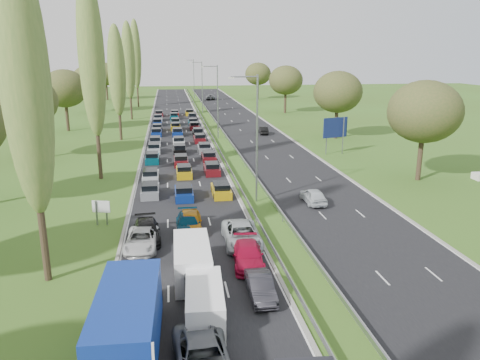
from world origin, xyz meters
TOP-DOWN VIEW (x-y plane):
  - ground at (4.50, 80.00)m, footprint 260.00×260.00m
  - near_carriageway at (-2.25, 82.50)m, footprint 10.50×215.00m
  - far_carriageway at (11.25, 82.50)m, footprint 10.50×215.00m
  - central_reservation at (4.50, 82.50)m, footprint 2.36×215.00m
  - lamp_columns at (4.50, 78.00)m, footprint 0.18×140.18m
  - poplar_row at (-11.50, 68.17)m, footprint 2.80×127.80m
  - woodland_left at (-22.00, 62.63)m, footprint 8.00×166.00m
  - woodland_right at (24.00, 66.67)m, footprint 8.00×153.00m
  - traffic_queue_fill at (-2.28, 77.46)m, footprint 9.13×68.21m
  - near_car_2 at (-5.87, 33.03)m, footprint 2.53×5.02m
  - near_car_3 at (-5.59, 34.69)m, footprint 2.35×4.97m
  - near_car_6 at (-2.49, 18.56)m, footprint 2.77×5.50m
  - near_car_7 at (-2.38, 35.86)m, footprint 2.05×4.78m
  - near_car_8 at (-2.19, 36.16)m, footprint 1.95×4.57m
  - near_car_9 at (1.35, 24.83)m, footprint 1.41×3.97m
  - near_car_10 at (1.45, 32.63)m, footprint 2.69×5.69m
  - near_car_11 at (1.35, 29.22)m, footprint 2.38×5.03m
  - far_car_0 at (9.73, 41.55)m, footprint 1.79×4.26m
  - far_car_1 at (12.84, 80.96)m, footprint 1.74×4.13m
  - far_car_2 at (9.34, 146.25)m, footprint 3.03×5.88m
  - blue_lorry at (-5.67, 19.92)m, footprint 2.58×9.29m
  - white_van_front at (-2.08, 22.99)m, footprint 1.95×4.98m
  - white_van_rear at (-2.46, 28.09)m, footprint 2.23×5.68m
  - info_sign at (-9.40, 38.57)m, footprint 1.48×0.46m
  - direction_sign at (19.40, 62.78)m, footprint 3.86×1.26m

SIDE VIEW (x-z plane):
  - ground at x=4.50m, z-range 0.00..0.00m
  - near_carriageway at x=-2.25m, z-range -0.02..0.02m
  - far_carriageway at x=11.25m, z-range -0.02..0.02m
  - traffic_queue_fill at x=-2.28m, z-range 0.04..0.84m
  - central_reservation at x=4.50m, z-range 0.39..0.71m
  - near_car_9 at x=1.35m, z-range 0.02..1.32m
  - far_car_1 at x=12.84m, z-range 0.02..1.35m
  - near_car_2 at x=-5.87m, z-range 0.02..1.38m
  - near_car_7 at x=-2.38m, z-range 0.02..1.39m
  - near_car_3 at x=-5.59m, z-range 0.02..1.42m
  - near_car_11 at x=1.35m, z-range 0.02..1.44m
  - far_car_0 at x=9.73m, z-range 0.02..1.46m
  - near_car_6 at x=-2.49m, z-range 0.02..1.51m
  - near_car_8 at x=-2.19m, z-range 0.02..1.56m
  - near_car_10 at x=1.45m, z-range 0.02..1.59m
  - far_car_2 at x=9.34m, z-range 0.02..1.60m
  - white_van_front at x=-2.08m, z-range 0.03..2.03m
  - white_van_rear at x=-2.46m, z-range 0.03..2.31m
  - info_sign at x=-9.40m, z-range 0.32..2.42m
  - blue_lorry at x=-5.67m, z-range 0.07..3.99m
  - direction_sign at x=19.40m, z-range 0.97..6.17m
  - lamp_columns at x=4.50m, z-range 0.00..12.00m
  - woodland_right at x=24.00m, z-range 2.13..13.23m
  - woodland_left at x=-22.00m, z-range 2.13..13.23m
  - poplar_row at x=-11.50m, z-range 1.17..23.61m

